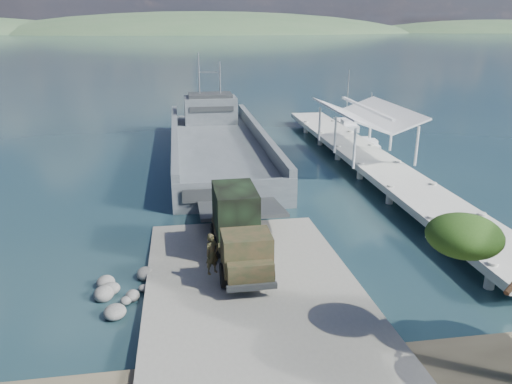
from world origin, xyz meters
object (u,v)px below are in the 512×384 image
object	(u,v)px
landing_craft	(218,150)
sailboat_far	(346,125)
military_truck	(239,229)
soldier	(212,261)
pier	(368,151)
sailboat_near	(368,144)

from	to	relation	value
landing_craft	sailboat_far	world-z (taller)	landing_craft
military_truck	soldier	xyz separation A→B (m)	(-1.51, -2.00, -0.72)
pier	sailboat_far	xyz separation A→B (m)	(3.88, 17.11, -1.22)
pier	military_truck	distance (m)	21.51
landing_craft	soldier	size ratio (longest dim) A/B	16.54
sailboat_far	landing_craft	bearing A→B (deg)	-140.39
soldier	sailboat_far	distance (m)	40.57
military_truck	sailboat_far	distance (m)	38.13
sailboat_far	soldier	bearing A→B (deg)	-113.53
sailboat_near	military_truck	bearing A→B (deg)	-117.13
sailboat_near	soldier	bearing A→B (deg)	-117.37
landing_craft	sailboat_far	distance (m)	20.26
soldier	sailboat_far	size ratio (longest dim) A/B	0.28
landing_craft	military_truck	xyz separation A→B (m)	(-0.74, -22.17, 1.42)
pier	soldier	size ratio (longest dim) A/B	21.82
pier	sailboat_near	size ratio (longest dim) A/B	7.66
soldier	sailboat_near	xyz separation A→B (m)	(17.81, 26.24, -1.20)
soldier	sailboat_near	world-z (taller)	sailboat_near
military_truck	sailboat_far	size ratio (longest dim) A/B	1.06
pier	sailboat_far	distance (m)	17.59
pier	landing_craft	size ratio (longest dim) A/B	1.32
military_truck	sailboat_far	bearing A→B (deg)	62.10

